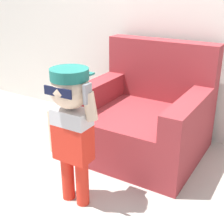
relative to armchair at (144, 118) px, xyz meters
The scene contains 5 objects.
ground_plane 0.39m from the armchair, 118.72° to the right, with size 10.00×10.00×0.00m, color #ADA89E.
wall_back 1.11m from the armchair, 99.70° to the left, with size 10.00×0.05×2.60m.
armchair is the anchor object (origin of this frame).
person_child 1.05m from the armchair, 95.30° to the right, with size 0.42×0.32×1.03m.
side_table 0.84m from the armchair, behind, with size 0.29×0.29×0.47m.
Camera 1 is at (1.25, -2.34, 1.53)m, focal length 50.00 mm.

